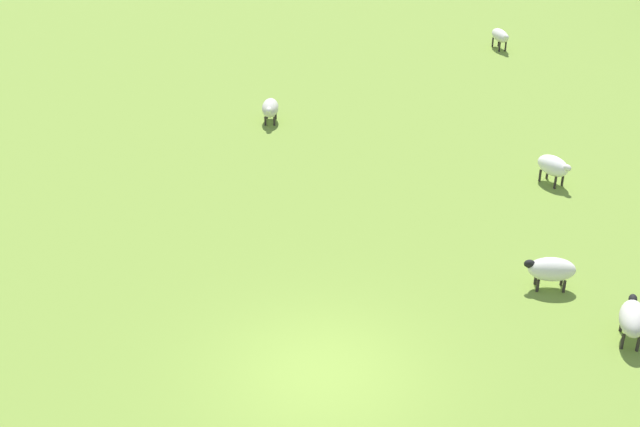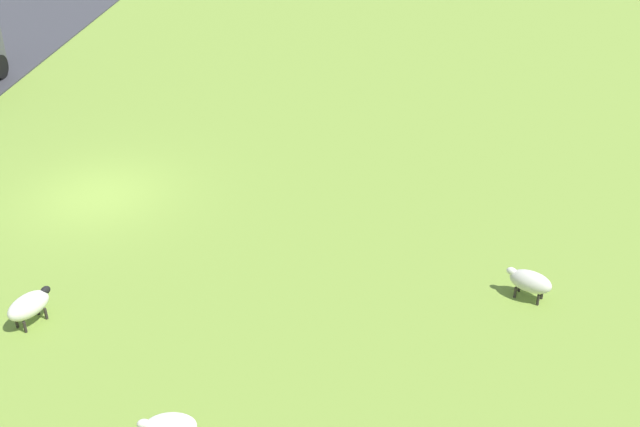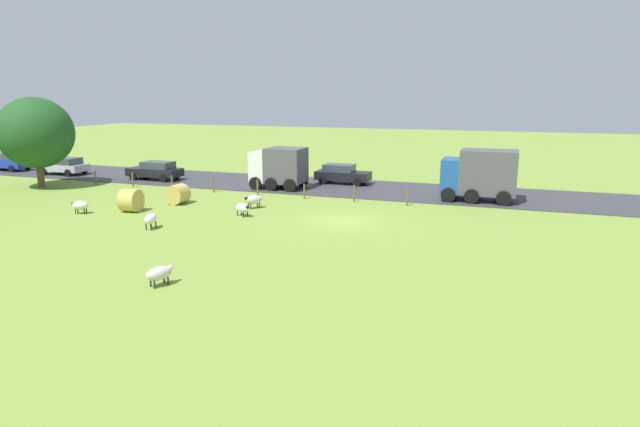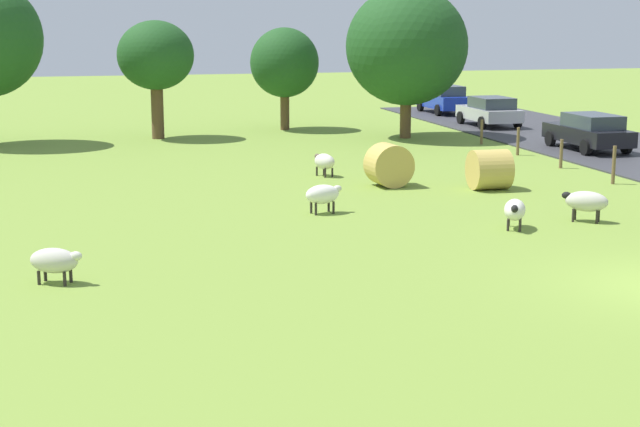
# 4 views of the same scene
# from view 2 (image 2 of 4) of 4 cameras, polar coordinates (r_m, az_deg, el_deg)

# --- Properties ---
(ground_plane) EXTENTS (160.00, 160.00, 0.00)m
(ground_plane) POSITION_cam_2_polar(r_m,az_deg,el_deg) (24.52, -15.83, 1.27)
(ground_plane) COLOR olive
(sheep_0) EXTENTS (1.17, 0.75, 0.83)m
(sheep_0) POSITION_cam_2_polar(r_m,az_deg,el_deg) (15.66, -10.93, -15.06)
(sheep_0) COLOR white
(sheep_0) RESTS_ON ground_plane
(sheep_1) EXTENTS (0.98, 1.22, 0.79)m
(sheep_1) POSITION_cam_2_polar(r_m,az_deg,el_deg) (19.47, -20.48, -6.30)
(sheep_1) COLOR silver
(sheep_1) RESTS_ON ground_plane
(sheep_2) EXTENTS (1.19, 0.92, 0.76)m
(sheep_2) POSITION_cam_2_polar(r_m,az_deg,el_deg) (19.72, 15.07, -4.81)
(sheep_2) COLOR beige
(sheep_2) RESTS_ON ground_plane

